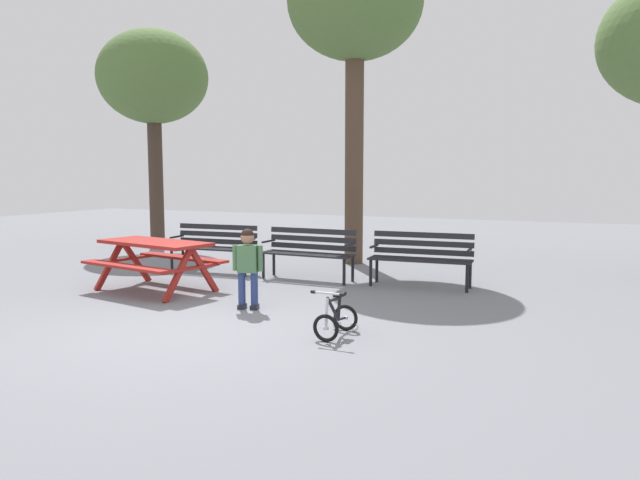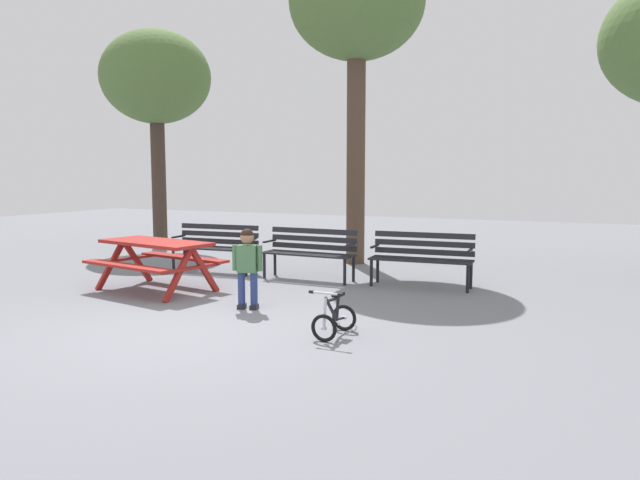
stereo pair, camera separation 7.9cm
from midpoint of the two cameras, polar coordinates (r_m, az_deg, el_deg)
ground at (r=7.16m, az=-12.08°, el=-8.28°), size 36.00×36.00×0.00m
picnic_table at (r=9.48m, az=-15.02°, el=-1.12°), size 2.02×1.66×0.79m
park_bench_far_left at (r=11.12m, az=-9.61°, el=-0.34°), size 1.62×0.55×0.85m
park_bench_left at (r=10.16m, az=-0.72°, el=-0.88°), size 1.61×0.50×0.85m
park_bench_right at (r=9.63m, az=9.84°, el=-1.38°), size 1.62×0.55×0.85m
child_standing at (r=7.98m, az=-6.60°, el=-2.06°), size 0.40×0.22×1.07m
kids_bicycle at (r=6.70m, az=1.72°, el=-7.39°), size 0.39×0.57×0.54m
tree_far_left at (r=15.34m, az=-15.10°, el=14.43°), size 2.60×2.60×5.16m
tree_left at (r=12.33m, az=3.69°, el=21.11°), size 2.60×2.60×6.14m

